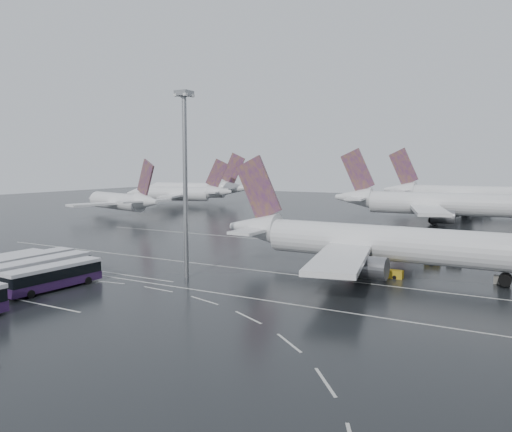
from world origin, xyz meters
The scene contains 22 objects.
ground centered at (0.00, 0.00, 0.00)m, with size 420.00×420.00×0.00m, color black.
lane_marking_near centered at (0.00, -2.00, 0.01)m, with size 120.00×0.25×0.01m, color silver.
lane_marking_mid centered at (0.00, 12.00, 0.01)m, with size 120.00×0.25×0.01m, color silver.
lane_marking_far centered at (0.00, 40.00, 0.01)m, with size 120.00×0.25×0.01m, color silver.
bus_bay_line_south centered at (-24.00, -16.00, 0.01)m, with size 28.00×0.25×0.01m, color silver.
bus_bay_line_north centered at (-24.00, 0.00, 0.01)m, with size 28.00×0.25×0.01m, color silver.
airliner_main centered at (12.03, 19.22, 4.37)m, with size 51.33×45.20×17.44m.
airliner_gate_b centered at (10.12, 87.98, 5.13)m, with size 59.03×52.98×20.50m.
airliner_gate_c centered at (14.50, 125.19, 5.41)m, with size 60.65×55.96×21.62m.
jet_remote_west centered at (-77.28, 59.64, 4.50)m, with size 39.60×32.15×17.43m.
jet_remote_mid centered at (-84.81, 98.55, 4.63)m, with size 40.23×32.75×17.96m.
jet_remote_far centered at (-88.64, 113.95, 5.27)m, with size 46.84×37.92×20.43m.
bus_row_near_a centered at (-32.93, -9.93, 1.75)m, with size 3.30×13.00×3.19m.
bus_row_near_b centered at (-28.99, -8.59, 1.89)m, with size 3.55×14.04×3.44m.
bus_row_near_c centered at (-24.68, -9.41, 1.89)m, with size 3.67×14.08×3.44m.
bus_row_near_d centered at (-20.86, -10.62, 1.76)m, with size 3.78×13.16×3.20m.
floodlight_mast centered at (-9.84, 2.77, 16.29)m, with size 1.99×1.99×25.90m.
gse_cart_belly_a centered at (15.92, 16.96, 0.56)m, with size 2.07×1.22×1.13m, color #B99418.
gse_cart_belly_b centered at (21.72, 31.78, 0.61)m, with size 2.23×1.32×1.22m, color slate.
gse_cart_belly_c centered at (9.14, 21.92, 0.56)m, with size 2.06×1.22×1.13m, color #B99418.
gse_cart_belly_d centered at (29.20, 20.59, 0.54)m, with size 1.99×1.18×1.08m, color slate.
gse_cart_belly_e centered at (18.51, 30.95, 0.65)m, with size 2.39×1.41×1.30m, color #B99418.
Camera 1 is at (32.21, -52.71, 16.05)m, focal length 35.00 mm.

